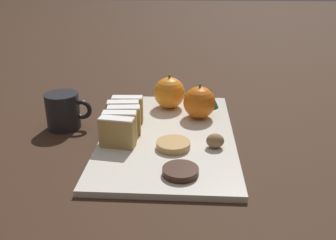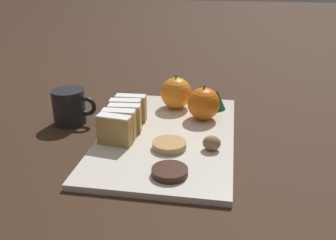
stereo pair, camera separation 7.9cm
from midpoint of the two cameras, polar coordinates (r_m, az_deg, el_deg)
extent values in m
plane|color=#382316|center=(0.81, -2.80, -2.81)|extent=(6.00, 6.00, 0.00)
cube|color=silver|center=(0.80, -2.81, -2.42)|extent=(0.28, 0.46, 0.01)
cube|color=tan|center=(0.74, -10.78, -2.06)|extent=(0.07, 0.03, 0.06)
cube|color=white|center=(0.73, -10.96, 0.14)|extent=(0.07, 0.03, 0.00)
cube|color=tan|center=(0.77, -10.27, -1.09)|extent=(0.07, 0.03, 0.06)
cube|color=white|center=(0.76, -10.43, 1.04)|extent=(0.07, 0.03, 0.00)
cube|color=tan|center=(0.79, -9.53, -0.20)|extent=(0.07, 0.03, 0.06)
cube|color=white|center=(0.78, -9.68, 1.87)|extent=(0.07, 0.03, 0.00)
cube|color=tan|center=(0.82, -9.54, 0.65)|extent=(0.07, 0.03, 0.06)
cube|color=white|center=(0.81, -9.69, 2.66)|extent=(0.07, 0.03, 0.00)
cube|color=tan|center=(0.85, -8.83, 1.43)|extent=(0.07, 0.03, 0.06)
cube|color=white|center=(0.84, -8.96, 3.38)|extent=(0.07, 0.03, 0.00)
sphere|color=orange|center=(0.93, -2.23, 4.13)|extent=(0.08, 0.08, 0.08)
cylinder|color=#38702D|center=(0.91, -2.27, 6.59)|extent=(0.00, 0.01, 0.01)
sphere|color=orange|center=(0.86, 2.22, 2.64)|extent=(0.07, 0.07, 0.07)
cylinder|color=#38702D|center=(0.85, 2.26, 5.19)|extent=(0.01, 0.01, 0.01)
ellipsoid|color=#8E6B47|center=(0.73, 4.17, -3.25)|extent=(0.04, 0.03, 0.03)
cylinder|color=#381E14|center=(0.65, -1.59, -7.92)|extent=(0.06, 0.06, 0.01)
cylinder|color=tan|center=(0.73, -2.27, -3.87)|extent=(0.07, 0.07, 0.01)
cone|color=#195623|center=(0.93, 4.04, 3.31)|extent=(0.04, 0.04, 0.05)
cylinder|color=#232328|center=(0.88, -18.21, 1.28)|extent=(0.07, 0.07, 0.08)
torus|color=#232328|center=(0.87, -15.56, 1.49)|extent=(0.05, 0.01, 0.05)
camera|label=1|loc=(0.04, -92.86, -1.22)|focal=40.00mm
camera|label=2|loc=(0.04, 87.14, 1.22)|focal=40.00mm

